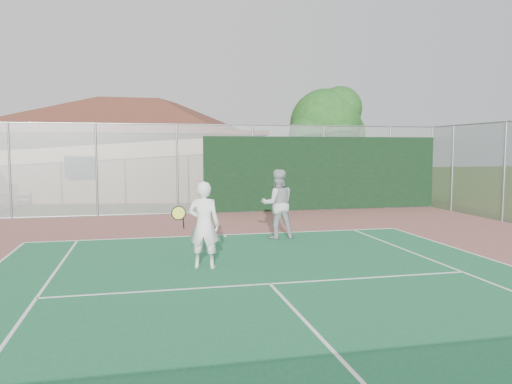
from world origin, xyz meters
TOP-DOWN VIEW (x-y plane):
  - back_fence at (2.11, 16.98)m, footprint 20.08×0.11m
  - side_fence_right at (10.00, 12.50)m, footprint 0.08×9.00m
  - clubhouse at (-2.41, 25.76)m, footprint 15.78×11.93m
  - tree at (6.06, 19.40)m, footprint 3.88×3.68m
  - player_white_front at (-1.06, 7.96)m, footprint 1.13×0.79m
  - player_grey_back at (1.41, 11.03)m, footprint 0.98×0.78m

SIDE VIEW (x-z plane):
  - player_white_front at x=-1.06m, z-range 0.00..1.86m
  - player_grey_back at x=1.41m, z-range 0.00..1.96m
  - back_fence at x=2.11m, z-range -0.09..3.43m
  - side_fence_right at x=10.00m, z-range 0.00..3.50m
  - clubhouse at x=-2.41m, z-range 0.05..6.23m
  - tree at x=6.06m, z-range 0.85..6.27m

